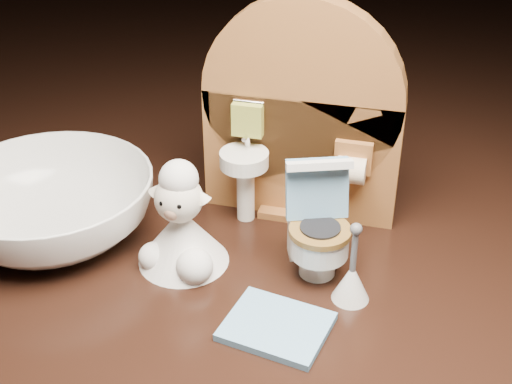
% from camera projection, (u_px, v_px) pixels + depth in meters
% --- Properties ---
extents(backdrop_panel, '(0.13, 0.05, 0.15)m').
position_uv_depth(backdrop_panel, '(300.00, 125.00, 0.46)').
color(backdrop_panel, '#93592B').
rests_on(backdrop_panel, ground).
extents(toy_toilet, '(0.04, 0.05, 0.07)m').
position_uv_depth(toy_toilet, '(317.00, 230.00, 0.43)').
color(toy_toilet, white).
rests_on(toy_toilet, ground).
extents(bath_mat, '(0.06, 0.05, 0.00)m').
position_uv_depth(bath_mat, '(277.00, 327.00, 0.39)').
color(bath_mat, '#6DA3CC').
rests_on(bath_mat, ground).
extents(toilet_brush, '(0.02, 0.02, 0.05)m').
position_uv_depth(toilet_brush, '(352.00, 279.00, 0.41)').
color(toilet_brush, white).
rests_on(toilet_brush, ground).
extents(plush_lamb, '(0.06, 0.06, 0.07)m').
position_uv_depth(plush_lamb, '(181.00, 229.00, 0.43)').
color(plush_lamb, white).
rests_on(plush_lamb, ground).
extents(ceramic_bowl, '(0.17, 0.17, 0.04)m').
position_uv_depth(ceramic_bowl, '(51.00, 207.00, 0.46)').
color(ceramic_bowl, white).
rests_on(ceramic_bowl, ground).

